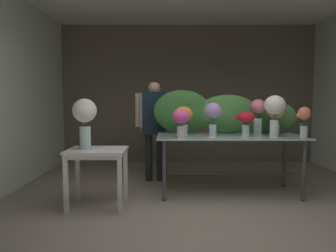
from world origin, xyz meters
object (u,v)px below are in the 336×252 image
object	(u,v)px
vase_crimson_ranunculus	(246,120)
vase_coral_anemones	(304,119)
florist	(155,119)
vase_sunset_freesia	(184,117)
vase_white_roses_tall	(85,117)
display_table_glass	(230,144)
vase_fuchsia_tulips	(181,120)
vase_peach_hydrangea	(276,116)
vase_rosy_carnations	(258,113)
vase_lilac_roses	(213,114)
vase_ivory_stock	(275,109)
side_table_white	(97,157)

from	to	relation	value
vase_crimson_ranunculus	vase_coral_anemones	world-z (taller)	vase_coral_anemones
florist	vase_sunset_freesia	bearing A→B (deg)	-57.05
vase_coral_anemones	vase_white_roses_tall	size ratio (longest dim) A/B	0.66
florist	vase_white_roses_tall	bearing A→B (deg)	-122.42
display_table_glass	vase_crimson_ranunculus	size ratio (longest dim) A/B	5.93
display_table_glass	vase_coral_anemones	size ratio (longest dim) A/B	4.96
vase_fuchsia_tulips	vase_crimson_ranunculus	size ratio (longest dim) A/B	1.11
display_table_glass	vase_peach_hydrangea	bearing A→B (deg)	10.60
vase_rosy_carnations	vase_coral_anemones	distance (m)	0.62
vase_lilac_roses	vase_coral_anemones	world-z (taller)	vase_lilac_roses
vase_fuchsia_tulips	vase_peach_hydrangea	bearing A→B (deg)	17.51
vase_fuchsia_tulips	vase_ivory_stock	world-z (taller)	vase_ivory_stock
vase_rosy_carnations	vase_white_roses_tall	xyz separation A→B (m)	(-2.32, -0.63, -0.02)
vase_peach_hydrangea	display_table_glass	bearing A→B (deg)	-169.40
display_table_glass	vase_lilac_roses	size ratio (longest dim) A/B	4.41
vase_lilac_roses	vase_white_roses_tall	bearing A→B (deg)	-164.23
vase_lilac_roses	vase_rosy_carnations	world-z (taller)	vase_rosy_carnations
display_table_glass	vase_rosy_carnations	size ratio (longest dim) A/B	4.00
vase_fuchsia_tulips	vase_lilac_roses	size ratio (longest dim) A/B	0.82
vase_rosy_carnations	display_table_glass	bearing A→B (deg)	-169.73
side_table_white	vase_fuchsia_tulips	distance (m)	1.17
vase_ivory_stock	vase_peach_hydrangea	xyz separation A→B (m)	(0.12, 0.31, -0.10)
vase_peach_hydrangea	vase_sunset_freesia	bearing A→B (deg)	-175.35
vase_lilac_roses	vase_sunset_freesia	distance (m)	0.42
vase_sunset_freesia	vase_rosy_carnations	bearing A→B (deg)	3.02
side_table_white	vase_ivory_stock	world-z (taller)	vase_ivory_stock
side_table_white	vase_crimson_ranunculus	bearing A→B (deg)	12.84
display_table_glass	vase_fuchsia_tulips	bearing A→B (deg)	-156.22
vase_coral_anemones	vase_ivory_stock	size ratio (longest dim) A/B	0.73
vase_ivory_stock	vase_coral_anemones	bearing A→B (deg)	-18.12
florist	display_table_glass	bearing A→B (deg)	-32.87
vase_rosy_carnations	vase_peach_hydrangea	bearing A→B (deg)	11.14
vase_fuchsia_tulips	vase_crimson_ranunculus	bearing A→B (deg)	12.61
display_table_glass	vase_white_roses_tall	xyz separation A→B (m)	(-1.89, -0.55, 0.42)
side_table_white	vase_rosy_carnations	size ratio (longest dim) A/B	1.43
vase_rosy_carnations	side_table_white	bearing A→B (deg)	-163.86
display_table_glass	florist	bearing A→B (deg)	147.13
vase_sunset_freesia	vase_peach_hydrangea	bearing A→B (deg)	4.65
vase_ivory_stock	florist	bearing A→B (deg)	151.84
vase_coral_anemones	vase_sunset_freesia	xyz separation A→B (m)	(-1.56, 0.32, 0.01)
display_table_glass	vase_peach_hydrangea	distance (m)	0.80
vase_crimson_ranunculus	vase_peach_hydrangea	bearing A→B (deg)	25.93
vase_peach_hydrangea	vase_white_roses_tall	bearing A→B (deg)	-165.21
vase_rosy_carnations	vase_sunset_freesia	xyz separation A→B (m)	(-1.07, -0.06, -0.05)
vase_crimson_ranunculus	vase_rosy_carnations	world-z (taller)	vase_rosy_carnations
vase_peach_hydrangea	vase_coral_anemones	bearing A→B (deg)	-61.49
side_table_white	vase_sunset_freesia	distance (m)	1.33
vase_crimson_ranunculus	vase_peach_hydrangea	size ratio (longest dim) A/B	0.80
side_table_white	vase_coral_anemones	bearing A→B (deg)	5.48
side_table_white	vase_fuchsia_tulips	xyz separation A→B (m)	(1.05, 0.24, 0.45)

